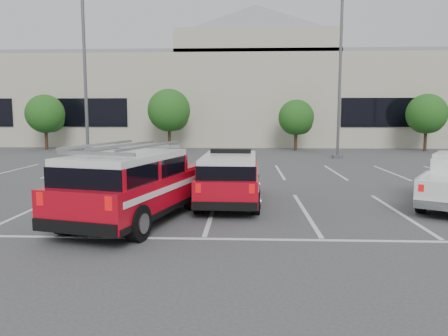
% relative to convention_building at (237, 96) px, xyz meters
% --- Properties ---
extents(ground, '(120.00, 120.00, 0.00)m').
position_rel_convention_building_xyz_m(ground, '(-0.18, -31.86, -4.72)').
color(ground, '#3D3D40').
rests_on(ground, ground).
extents(stall_markings, '(23.00, 15.00, 0.01)m').
position_rel_convention_building_xyz_m(stall_markings, '(-0.18, -27.36, -4.71)').
color(stall_markings, silver).
rests_on(stall_markings, ground).
extents(convention_building, '(60.00, 16.99, 13.20)m').
position_rel_convention_building_xyz_m(convention_building, '(0.00, 0.00, 0.00)').
color(convention_building, '#B4AD98').
rests_on(convention_building, ground).
extents(tree_left, '(3.07, 3.07, 4.42)m').
position_rel_convention_building_xyz_m(tree_left, '(-15.09, -9.82, -1.95)').
color(tree_left, '#3F2B19').
rests_on(tree_left, ground).
extents(tree_mid_left, '(3.37, 3.37, 4.85)m').
position_rel_convention_building_xyz_m(tree_mid_left, '(-5.09, -9.82, -1.68)').
color(tree_mid_left, '#3F2B19').
rests_on(tree_mid_left, ground).
extents(tree_mid_right, '(2.77, 2.77, 3.99)m').
position_rel_convention_building_xyz_m(tree_mid_right, '(4.91, -9.82, -2.22)').
color(tree_mid_right, '#3F2B19').
rests_on(tree_mid_right, ground).
extents(tree_right, '(3.07, 3.07, 4.42)m').
position_rel_convention_building_xyz_m(tree_right, '(14.91, -9.82, -1.95)').
color(tree_right, '#3F2B19').
rests_on(tree_right, ground).
extents(light_pole_left, '(0.90, 0.60, 10.24)m').
position_rel_convention_building_xyz_m(light_pole_left, '(-8.18, -19.86, 0.47)').
color(light_pole_left, '#59595E').
rests_on(light_pole_left, ground).
extents(light_pole_mid, '(0.90, 0.60, 10.24)m').
position_rel_convention_building_xyz_m(light_pole_mid, '(6.82, -15.86, 0.47)').
color(light_pole_mid, '#59595E').
rests_on(light_pole_mid, ground).
extents(fire_chief_suv, '(1.90, 4.93, 1.72)m').
position_rel_convention_building_xyz_m(fire_chief_suv, '(0.29, -30.68, -4.02)').
color(fire_chief_suv, '#AF0817').
rests_on(fire_chief_suv, ground).
extents(ladder_suv, '(3.35, 5.66, 2.09)m').
position_rel_convention_building_xyz_m(ladder_suv, '(-2.17, -33.18, -3.88)').
color(ladder_suv, '#AF0817').
rests_on(ladder_suv, ground).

